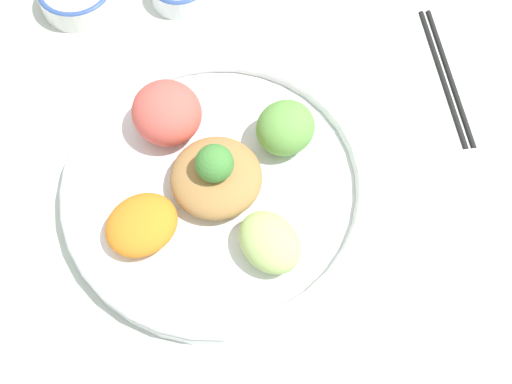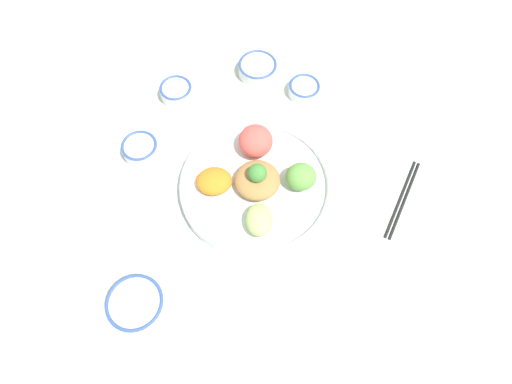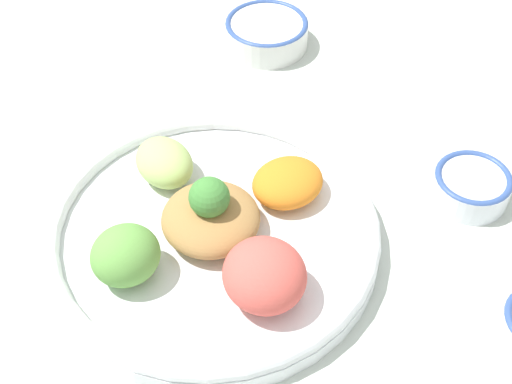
{
  "view_description": "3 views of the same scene",
  "coord_description": "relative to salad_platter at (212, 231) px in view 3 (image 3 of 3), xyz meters",
  "views": [
    {
      "loc": [
        -0.27,
        0.12,
        0.63
      ],
      "look_at": [
        -0.03,
        -0.0,
        0.06
      ],
      "focal_mm": 42.0,
      "sensor_mm": 36.0,
      "label": 1
    },
    {
      "loc": [
        -0.43,
        -0.04,
        0.88
      ],
      "look_at": [
        -0.03,
        0.02,
        0.07
      ],
      "focal_mm": 30.0,
      "sensor_mm": 36.0,
      "label": 2
    },
    {
      "loc": [
        0.47,
        -0.13,
        0.6
      ],
      "look_at": [
        0.03,
        0.07,
        0.08
      ],
      "focal_mm": 50.0,
      "sensor_mm": 36.0,
      "label": 3
    }
  ],
  "objects": [
    {
      "name": "ground_plane",
      "position": [
        -0.02,
        -0.03,
        -0.02
      ],
      "size": [
        2.4,
        2.4,
        0.0
      ],
      "primitive_type": "plane",
      "color": "silver"
    },
    {
      "name": "salad_platter",
      "position": [
        0.0,
        0.0,
        0.0
      ],
      "size": [
        0.36,
        0.36,
        0.09
      ],
      "color": "white",
      "rests_on": "ground_plane"
    },
    {
      "name": "rice_bowl_blue",
      "position": [
        -0.31,
        0.2,
        -0.0
      ],
      "size": [
        0.12,
        0.12,
        0.04
      ],
      "color": "white",
      "rests_on": "ground_plane"
    },
    {
      "name": "sauce_bowl_dark",
      "position": [
        0.05,
        0.29,
        -0.0
      ],
      "size": [
        0.09,
        0.09,
        0.04
      ],
      "color": "white",
      "rests_on": "ground_plane"
    }
  ]
}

